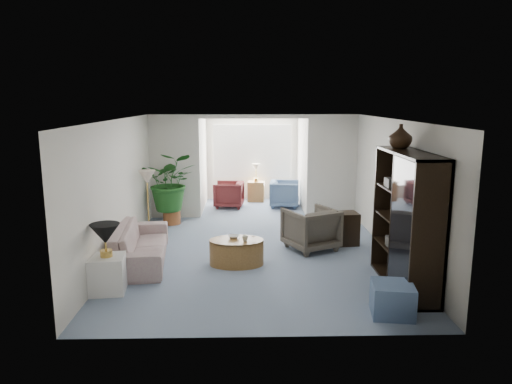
{
  "coord_description": "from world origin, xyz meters",
  "views": [
    {
      "loc": [
        -0.21,
        -8.34,
        2.85
      ],
      "look_at": [
        0.0,
        0.6,
        1.1
      ],
      "focal_mm": 33.3,
      "sensor_mm": 36.0,
      "label": 1
    }
  ],
  "objects_px": {
    "floor_lamp": "(147,177)",
    "coffee_bowl": "(234,237)",
    "coffee_table": "(237,252)",
    "plant_pot": "(172,217)",
    "table_lamp": "(105,234)",
    "sunroom_chair_blue": "(285,194)",
    "sunroom_table": "(256,191)",
    "side_table_dark": "(344,228)",
    "framed_picture": "(396,166)",
    "wingback_chair": "(311,229)",
    "sofa": "(140,244)",
    "entertainment_cabinet": "(406,221)",
    "sunroom_chair_maroon": "(229,194)",
    "cabinet_urn": "(401,136)",
    "ottoman": "(392,299)",
    "coffee_cup": "(245,239)",
    "end_table": "(108,274)"
  },
  "relations": [
    {
      "from": "coffee_bowl",
      "to": "wingback_chair",
      "type": "height_order",
      "value": "wingback_chair"
    },
    {
      "from": "sofa",
      "to": "coffee_cup",
      "type": "xyz_separation_m",
      "value": [
        1.86,
        -0.29,
        0.17
      ]
    },
    {
      "from": "end_table",
      "to": "side_table_dark",
      "type": "distance_m",
      "value": 4.64
    },
    {
      "from": "sunroom_chair_blue",
      "to": "side_table_dark",
      "type": "bearing_deg",
      "value": -158.83
    },
    {
      "from": "sunroom_chair_blue",
      "to": "sunroom_table",
      "type": "xyz_separation_m",
      "value": [
        -0.75,
        0.75,
        -0.07
      ]
    },
    {
      "from": "table_lamp",
      "to": "plant_pot",
      "type": "xyz_separation_m",
      "value": [
        0.36,
        3.97,
        -0.74
      ]
    },
    {
      "from": "sunroom_chair_blue",
      "to": "framed_picture",
      "type": "bearing_deg",
      "value": -152.9
    },
    {
      "from": "table_lamp",
      "to": "wingback_chair",
      "type": "height_order",
      "value": "table_lamp"
    },
    {
      "from": "cabinet_urn",
      "to": "plant_pot",
      "type": "distance_m",
      "value": 5.74
    },
    {
      "from": "plant_pot",
      "to": "table_lamp",
      "type": "bearing_deg",
      "value": -95.2
    },
    {
      "from": "table_lamp",
      "to": "sunroom_table",
      "type": "relative_size",
      "value": 0.78
    },
    {
      "from": "sofa",
      "to": "cabinet_urn",
      "type": "distance_m",
      "value": 4.79
    },
    {
      "from": "plant_pot",
      "to": "sunroom_chair_blue",
      "type": "height_order",
      "value": "sunroom_chair_blue"
    },
    {
      "from": "floor_lamp",
      "to": "coffee_bowl",
      "type": "xyz_separation_m",
      "value": [
        1.85,
        -1.82,
        -0.78
      ]
    },
    {
      "from": "end_table",
      "to": "side_table_dark",
      "type": "height_order",
      "value": "side_table_dark"
    },
    {
      "from": "coffee_cup",
      "to": "entertainment_cabinet",
      "type": "relative_size",
      "value": 0.05
    },
    {
      "from": "coffee_cup",
      "to": "sunroom_chair_blue",
      "type": "relative_size",
      "value": 0.13
    },
    {
      "from": "side_table_dark",
      "to": "cabinet_urn",
      "type": "height_order",
      "value": "cabinet_urn"
    },
    {
      "from": "floor_lamp",
      "to": "wingback_chair",
      "type": "bearing_deg",
      "value": -17.97
    },
    {
      "from": "floor_lamp",
      "to": "side_table_dark",
      "type": "distance_m",
      "value": 4.19
    },
    {
      "from": "coffee_bowl",
      "to": "sunroom_table",
      "type": "relative_size",
      "value": 0.35
    },
    {
      "from": "wingback_chair",
      "to": "ottoman",
      "type": "distance_m",
      "value": 2.96
    },
    {
      "from": "coffee_table",
      "to": "sunroom_chair_blue",
      "type": "distance_m",
      "value": 4.68
    },
    {
      "from": "side_table_dark",
      "to": "coffee_table",
      "type": "bearing_deg",
      "value": -151.66
    },
    {
      "from": "framed_picture",
      "to": "sofa",
      "type": "bearing_deg",
      "value": -178.69
    },
    {
      "from": "floor_lamp",
      "to": "cabinet_urn",
      "type": "relative_size",
      "value": 0.95
    },
    {
      "from": "sunroom_chair_blue",
      "to": "sunroom_table",
      "type": "height_order",
      "value": "sunroom_chair_blue"
    },
    {
      "from": "coffee_cup",
      "to": "coffee_table",
      "type": "bearing_deg",
      "value": 146.31
    },
    {
      "from": "coffee_table",
      "to": "plant_pot",
      "type": "distance_m",
      "value": 3.21
    },
    {
      "from": "coffee_bowl",
      "to": "entertainment_cabinet",
      "type": "xyz_separation_m",
      "value": [
        2.65,
        -1.14,
        0.57
      ]
    },
    {
      "from": "coffee_table",
      "to": "entertainment_cabinet",
      "type": "xyz_separation_m",
      "value": [
        2.6,
        -1.04,
        0.82
      ]
    },
    {
      "from": "table_lamp",
      "to": "plant_pot",
      "type": "distance_m",
      "value": 4.05
    },
    {
      "from": "sunroom_chair_blue",
      "to": "coffee_cup",
      "type": "bearing_deg",
      "value": 173.23
    },
    {
      "from": "entertainment_cabinet",
      "to": "ottoman",
      "type": "bearing_deg",
      "value": -115.63
    },
    {
      "from": "wingback_chair",
      "to": "ottoman",
      "type": "height_order",
      "value": "wingback_chair"
    },
    {
      "from": "side_table_dark",
      "to": "sofa",
      "type": "bearing_deg",
      "value": -166.01
    },
    {
      "from": "sofa",
      "to": "table_lamp",
      "type": "bearing_deg",
      "value": 165.0
    },
    {
      "from": "side_table_dark",
      "to": "sunroom_chair_maroon",
      "type": "bearing_deg",
      "value": 125.4
    },
    {
      "from": "coffee_bowl",
      "to": "sofa",
      "type": "bearing_deg",
      "value": 176.97
    },
    {
      "from": "table_lamp",
      "to": "ottoman",
      "type": "xyz_separation_m",
      "value": [
        4.03,
        -0.87,
        -0.69
      ]
    },
    {
      "from": "wingback_chair",
      "to": "entertainment_cabinet",
      "type": "xyz_separation_m",
      "value": [
        1.18,
        -1.89,
        0.64
      ]
    },
    {
      "from": "entertainment_cabinet",
      "to": "ottoman",
      "type": "height_order",
      "value": "entertainment_cabinet"
    },
    {
      "from": "sunroom_chair_blue",
      "to": "floor_lamp",
      "type": "bearing_deg",
      "value": 136.07
    },
    {
      "from": "table_lamp",
      "to": "floor_lamp",
      "type": "xyz_separation_m",
      "value": [
        0.01,
        3.08,
        0.35
      ]
    },
    {
      "from": "sofa",
      "to": "sunroom_table",
      "type": "bearing_deg",
      "value": -29.83
    },
    {
      "from": "floor_lamp",
      "to": "table_lamp",
      "type": "bearing_deg",
      "value": -90.22
    },
    {
      "from": "wingback_chair",
      "to": "coffee_bowl",
      "type": "bearing_deg",
      "value": 0.06
    },
    {
      "from": "wingback_chair",
      "to": "plant_pot",
      "type": "relative_size",
      "value": 2.23
    },
    {
      "from": "coffee_cup",
      "to": "wingback_chair",
      "type": "height_order",
      "value": "wingback_chair"
    },
    {
      "from": "coffee_table",
      "to": "sunroom_chair_maroon",
      "type": "height_order",
      "value": "sunroom_chair_maroon"
    }
  ]
}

